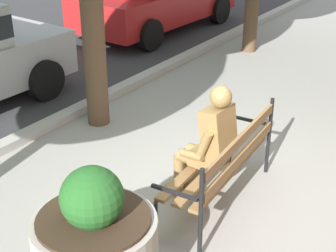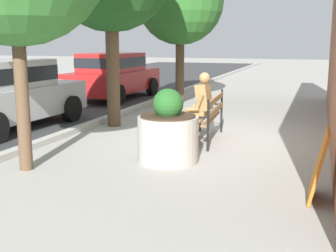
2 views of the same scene
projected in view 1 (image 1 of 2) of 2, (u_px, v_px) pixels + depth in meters
name	position (u px, v px, depth m)	size (l,w,h in m)	color
ground_plane	(225.00, 201.00, 5.59)	(80.00, 80.00, 0.00)	#9E9B93
curb_stone	(38.00, 129.00, 7.03)	(60.00, 0.20, 0.12)	#B2AFA8
park_bench	(225.00, 161.00, 5.29)	(1.83, 0.66, 0.95)	olive
bronze_statue_seated	(207.00, 146.00, 5.32)	(0.66, 0.76, 1.37)	olive
concrete_planter	(96.00, 249.00, 4.15)	(1.01, 1.01, 1.22)	#A8A399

